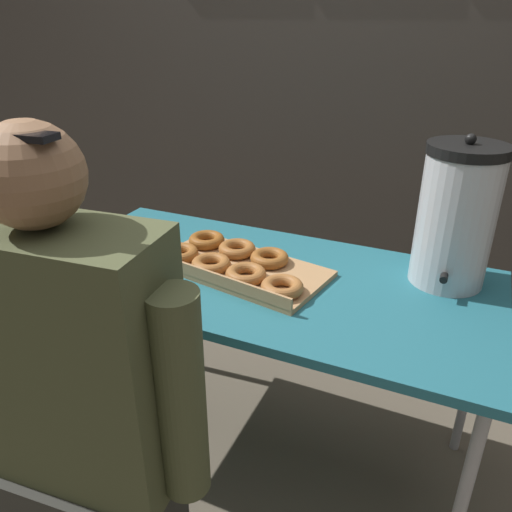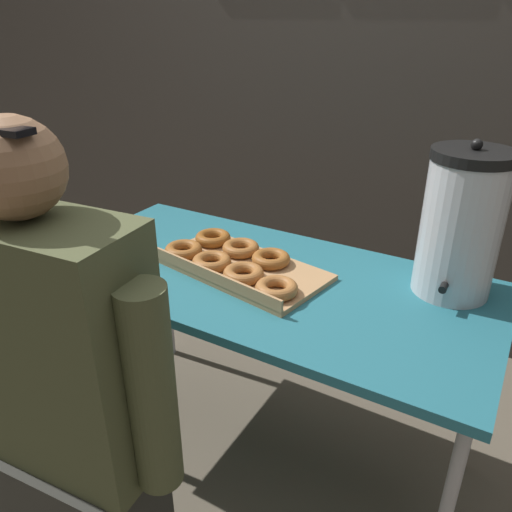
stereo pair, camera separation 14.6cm
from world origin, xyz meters
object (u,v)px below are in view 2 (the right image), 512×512
Objects in this scene: coffee_urn at (461,224)px; donut_box at (236,263)px; cell_phone at (70,258)px; person_seated at (65,408)px.

donut_box is at bearing -161.81° from coffee_urn.
coffee_urn is 1.20m from cell_phone.
coffee_urn is 1.12m from person_seated.
donut_box is 0.45× the size of person_seated.
cell_phone is at bearing -146.31° from donut_box.
coffee_urn is at bearing -1.72° from cell_phone.
donut_box is at bearing 1.08° from cell_phone.
person_seated is at bearing -88.29° from donut_box.
donut_box is 3.52× the size of cell_phone.
person_seated is (-0.09, -0.61, -0.14)m from donut_box.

